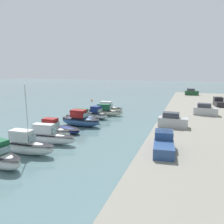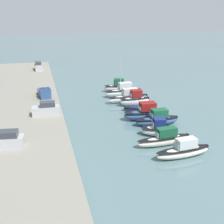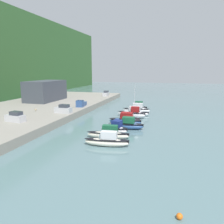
{
  "view_description": "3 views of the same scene",
  "coord_description": "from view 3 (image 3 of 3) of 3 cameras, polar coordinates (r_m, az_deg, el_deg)",
  "views": [
    {
      "loc": [
        34.1,
        19.7,
        10.07
      ],
      "look_at": [
        -1.55,
        7.11,
        2.61
      ],
      "focal_mm": 35.0,
      "sensor_mm": 36.0,
      "label": 1
    },
    {
      "loc": [
        -45.83,
        18.57,
        18.21
      ],
      "look_at": [
        0.31,
        7.36,
        1.72
      ],
      "focal_mm": 50.0,
      "sensor_mm": 36.0,
      "label": 2
    },
    {
      "loc": [
        -46.12,
        -8.5,
        12.31
      ],
      "look_at": [
        1.58,
        5.18,
        2.58
      ],
      "focal_mm": 35.0,
      "sensor_mm": 36.0,
      "label": 3
    }
  ],
  "objects": [
    {
      "name": "parked_car_3",
      "position": [
        49.32,
        -23.91,
        -1.26
      ],
      "size": [
        2.29,
        4.38,
        2.16
      ],
      "rotation": [
        0.0,
        0.0,
        -0.12
      ],
      "color": "#B7B7BC",
      "rests_on": "quay_promenade"
    },
    {
      "name": "moored_boat_8",
      "position": [
        62.11,
        6.43,
        0.63
      ],
      "size": [
        2.31,
        7.91,
        8.32
      ],
      "rotation": [
        0.0,
        0.0,
        0.06
      ],
      "color": "silver",
      "rests_on": "ground_plane"
    },
    {
      "name": "moored_boat_6",
      "position": [
        55.93,
        5.83,
        -0.51
      ],
      "size": [
        2.05,
        5.91,
        3.0
      ],
      "rotation": [
        0.0,
        0.0,
        0.03
      ],
      "color": "silver",
      "rests_on": "ground_plane"
    },
    {
      "name": "moored_boat_1",
      "position": [
        39.52,
        -0.92,
        -5.69
      ],
      "size": [
        2.35,
        7.99,
        2.49
      ],
      "rotation": [
        0.0,
        0.0,
        0.09
      ],
      "color": "white",
      "rests_on": "ground_plane"
    },
    {
      "name": "mooring_buoy_0",
      "position": [
        20.92,
        17.23,
        -24.59
      ],
      "size": [
        0.55,
        0.55,
        0.55
      ],
      "color": "orange",
      "rests_on": "ground_plane"
    },
    {
      "name": "quay_promenade",
      "position": [
        61.76,
        -24.09,
        -0.6
      ],
      "size": [
        99.61,
        31.62,
        1.66
      ],
      "color": "gray",
      "rests_on": "ground_plane"
    },
    {
      "name": "moored_boat_7",
      "position": [
        58.24,
        5.61,
        -0.15
      ],
      "size": [
        2.43,
        8.6,
        2.75
      ],
      "rotation": [
        0.0,
        0.0,
        0.1
      ],
      "color": "silver",
      "rests_on": "ground_plane"
    },
    {
      "name": "parked_car_1",
      "position": [
        88.89,
        -1.59,
        4.8
      ],
      "size": [
        4.28,
        2.0,
        2.16
      ],
      "rotation": [
        0.0,
        0.0,
        1.62
      ],
      "color": "#B7B7BC",
      "rests_on": "quay_promenade"
    },
    {
      "name": "moored_boat_4",
      "position": [
        48.66,
        3.52,
        -2.25
      ],
      "size": [
        2.61,
        7.44,
        2.95
      ],
      "rotation": [
        0.0,
        0.0,
        -0.02
      ],
      "color": "#33568E",
      "rests_on": "ground_plane"
    },
    {
      "name": "pickup_truck_0",
      "position": [
        64.33,
        -8.12,
        2.19
      ],
      "size": [
        4.92,
        2.49,
        1.9
      ],
      "rotation": [
        0.0,
        0.0,
        1.69
      ],
      "color": "#2D4C84",
      "rests_on": "quay_promenade"
    },
    {
      "name": "moored_boat_0",
      "position": [
        35.73,
        -1.26,
        -7.52
      ],
      "size": [
        2.56,
        7.63,
        2.51
      ],
      "rotation": [
        0.0,
        0.0,
        0.1
      ],
      "color": "white",
      "rests_on": "ground_plane"
    },
    {
      "name": "moored_boat_3",
      "position": [
        45.9,
        3.98,
        -3.28
      ],
      "size": [
        2.27,
        7.19,
        2.57
      ],
      "rotation": [
        0.0,
        0.0,
        0.01
      ],
      "color": "#33568E",
      "rests_on": "ground_plane"
    },
    {
      "name": "moored_boat_5",
      "position": [
        52.97,
        4.68,
        -1.83
      ],
      "size": [
        3.35,
        5.61,
        0.93
      ],
      "rotation": [
        0.0,
        0.0,
        -0.25
      ],
      "color": "navy",
      "rests_on": "ground_plane"
    },
    {
      "name": "moored_boat_9",
      "position": [
        65.88,
        6.8,
        1.21
      ],
      "size": [
        2.97,
        6.06,
        2.95
      ],
      "rotation": [
        0.0,
        0.0,
        -0.17
      ],
      "color": "silver",
      "rests_on": "ground_plane"
    },
    {
      "name": "yacht_club_building",
      "position": [
        78.71,
        -16.91,
        5.34
      ],
      "size": [
        15.37,
        8.02,
        6.82
      ],
      "color": "#3D424C",
      "rests_on": "quay_promenade"
    },
    {
      "name": "dog_on_quay",
      "position": [
        59.56,
        -19.32,
        0.61
      ],
      "size": [
        0.88,
        0.39,
        0.68
      ],
      "rotation": [
        0.0,
        0.0,
        1.46
      ],
      "color": "tan",
      "rests_on": "quay_promenade"
    },
    {
      "name": "ground_plane",
      "position": [
        48.48,
        5.39,
        -3.67
      ],
      "size": [
        320.0,
        320.0,
        0.0
      ],
      "primitive_type": "plane",
      "color": "slate"
    },
    {
      "name": "parked_car_0",
      "position": [
        55.31,
        -12.57,
        0.69
      ],
      "size": [
        1.84,
        4.22,
        2.16
      ],
      "rotation": [
        0.0,
        0.0,
        -0.01
      ],
      "color": "#B7B7BC",
      "rests_on": "quay_promenade"
    },
    {
      "name": "moored_boat_2",
      "position": [
        42.69,
        1.06,
        -4.35
      ],
      "size": [
        3.21,
        5.2,
        2.6
      ],
      "rotation": [
        0.0,
        0.0,
        -0.17
      ],
      "color": "white",
      "rests_on": "ground_plane"
    }
  ]
}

